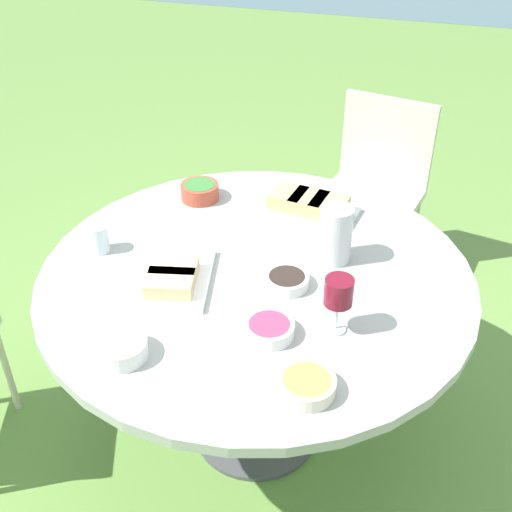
{
  "coord_description": "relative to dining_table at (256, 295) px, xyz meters",
  "views": [
    {
      "loc": [
        0.47,
        -1.57,
        1.97
      ],
      "look_at": [
        0.0,
        0.0,
        0.82
      ],
      "focal_mm": 45.0,
      "sensor_mm": 36.0,
      "label": 1
    }
  ],
  "objects": [
    {
      "name": "chair_far_back",
      "position": [
        0.24,
        1.17,
        -0.14
      ],
      "size": [
        0.52,
        0.5,
        0.89
      ],
      "color": "beige",
      "rests_on": "ground_plane"
    },
    {
      "name": "wine_glass",
      "position": [
        0.29,
        -0.2,
        0.22
      ],
      "size": [
        0.08,
        0.08,
        0.18
      ],
      "color": "silver",
      "rests_on": "dining_table"
    },
    {
      "name": "ground_plane",
      "position": [
        0.0,
        0.0,
        -0.66
      ],
      "size": [
        40.0,
        40.0,
        0.0
      ],
      "primitive_type": "plane",
      "color": "#668E42"
    },
    {
      "name": "bowl_fries",
      "position": [
        0.27,
        -0.45,
        0.12
      ],
      "size": [
        0.15,
        0.15,
        0.04
      ],
      "color": "beige",
      "rests_on": "dining_table"
    },
    {
      "name": "platter_bread_main",
      "position": [
        -0.22,
        -0.14,
        0.12
      ],
      "size": [
        0.28,
        0.36,
        0.07
      ],
      "color": "white",
      "rests_on": "dining_table"
    },
    {
      "name": "dining_table",
      "position": [
        0.0,
        0.0,
        0.0
      ],
      "size": [
        1.38,
        1.38,
        0.76
      ],
      "color": "#4C4C51",
      "rests_on": "ground_plane"
    },
    {
      "name": "platter_charcuterie",
      "position": [
        0.08,
        0.39,
        0.13
      ],
      "size": [
        0.37,
        0.25,
        0.07
      ],
      "color": "white",
      "rests_on": "dining_table"
    },
    {
      "name": "bowl_dip_cream",
      "position": [
        -0.23,
        -0.47,
        0.12
      ],
      "size": [
        0.14,
        0.14,
        0.05
      ],
      "color": "white",
      "rests_on": "dining_table"
    },
    {
      "name": "bowl_salad",
      "position": [
        -0.33,
        0.38,
        0.13
      ],
      "size": [
        0.14,
        0.14,
        0.06
      ],
      "color": "#B74733",
      "rests_on": "dining_table"
    },
    {
      "name": "bowl_olives",
      "position": [
        0.11,
        -0.04,
        0.12
      ],
      "size": [
        0.14,
        0.14,
        0.04
      ],
      "color": "white",
      "rests_on": "dining_table"
    },
    {
      "name": "bowl_dip_red",
      "position": [
        0.12,
        -0.28,
        0.12
      ],
      "size": [
        0.14,
        0.14,
        0.04
      ],
      "color": "white",
      "rests_on": "dining_table"
    },
    {
      "name": "cup_water_near",
      "position": [
        -0.53,
        -0.04,
        0.14
      ],
      "size": [
        0.06,
        0.06,
        0.1
      ],
      "color": "silver",
      "rests_on": "dining_table"
    },
    {
      "name": "water_pitcher",
      "position": [
        0.22,
        0.14,
        0.19
      ],
      "size": [
        0.11,
        0.11,
        0.19
      ],
      "color": "silver",
      "rests_on": "dining_table"
    }
  ]
}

